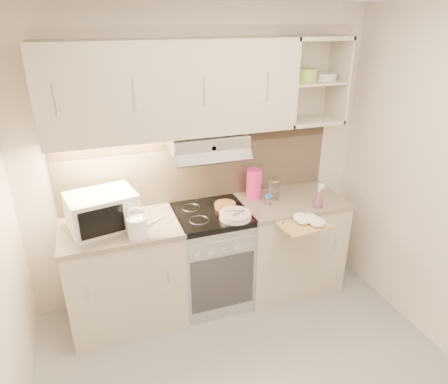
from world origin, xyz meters
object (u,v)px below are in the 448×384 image
object	(u,v)px
spray_bottle	(319,197)
cutting_board	(302,223)
pink_pitcher	(254,184)
watering_can	(139,226)
microwave	(102,211)
glass_jar	(274,189)
electric_range	(212,257)
plate_stack	(235,215)

from	to	relation	value
spray_bottle	cutting_board	xyz separation A→B (m)	(-0.25, -0.17, -0.12)
pink_pitcher	watering_can	bearing A→B (deg)	-168.75
microwave	cutting_board	world-z (taller)	microwave
cutting_board	glass_jar	bearing A→B (deg)	89.60
pink_pitcher	cutting_board	size ratio (longest dim) A/B	0.72
glass_jar	spray_bottle	world-z (taller)	spray_bottle
pink_pitcher	cutting_board	world-z (taller)	pink_pitcher
microwave	spray_bottle	distance (m)	1.76
glass_jar	spray_bottle	distance (m)	0.40
cutting_board	spray_bottle	bearing A→B (deg)	29.46
glass_jar	spray_bottle	xyz separation A→B (m)	(0.29, -0.28, -0.00)
watering_can	electric_range	bearing A→B (deg)	22.41
watering_can	plate_stack	bearing A→B (deg)	6.03
electric_range	pink_pitcher	bearing A→B (deg)	17.36
electric_range	cutting_board	size ratio (longest dim) A/B	2.40
electric_range	spray_bottle	distance (m)	1.06
plate_stack	cutting_board	bearing A→B (deg)	-23.27
electric_range	plate_stack	world-z (taller)	plate_stack
spray_bottle	microwave	bearing A→B (deg)	-173.25
pink_pitcher	spray_bottle	bearing A→B (deg)	-46.48
microwave	watering_can	size ratio (longest dim) A/B	1.95
glass_jar	cutting_board	distance (m)	0.47
microwave	cutting_board	xyz separation A→B (m)	(1.50, -0.41, -0.17)
microwave	pink_pitcher	size ratio (longest dim) A/B	2.07
microwave	pink_pitcher	world-z (taller)	microwave
microwave	glass_jar	size ratio (longest dim) A/B	2.97
watering_can	pink_pitcher	size ratio (longest dim) A/B	1.06
pink_pitcher	spray_bottle	distance (m)	0.57
plate_stack	electric_range	bearing A→B (deg)	129.33
glass_jar	spray_bottle	bearing A→B (deg)	-44.45
pink_pitcher	electric_range	bearing A→B (deg)	-169.93
cutting_board	electric_range	bearing A→B (deg)	143.44
watering_can	cutting_board	bearing A→B (deg)	-4.64
glass_jar	cutting_board	bearing A→B (deg)	-85.34
microwave	plate_stack	size ratio (longest dim) A/B	2.14
watering_can	plate_stack	xyz separation A→B (m)	(0.77, 0.04, -0.06)
electric_range	watering_can	size ratio (longest dim) A/B	3.15
cutting_board	watering_can	bearing A→B (deg)	167.27
microwave	glass_jar	xyz separation A→B (m)	(1.46, 0.04, -0.04)
plate_stack	glass_jar	world-z (taller)	glass_jar
glass_jar	pink_pitcher	bearing A→B (deg)	152.94
microwave	pink_pitcher	distance (m)	1.31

